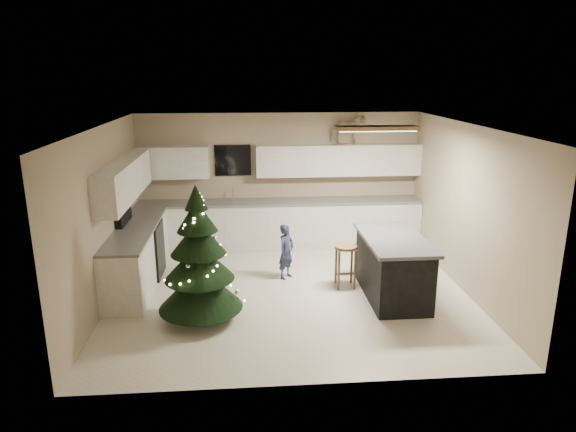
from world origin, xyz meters
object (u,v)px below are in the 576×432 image
(island, at_px, (393,267))
(rocking_horse, at_px, (348,129))
(christmas_tree, at_px, (199,266))
(bar_stool, at_px, (346,256))
(toddler, at_px, (286,252))

(island, xyz_separation_m, rocking_horse, (-0.23, 2.59, 1.81))
(island, relative_size, rocking_horse, 2.44)
(island, bearing_deg, christmas_tree, -169.67)
(bar_stool, xyz_separation_m, christmas_tree, (-2.22, -0.94, 0.27))
(island, height_order, christmas_tree, christmas_tree)
(bar_stool, relative_size, toddler, 0.75)
(island, height_order, toddler, island)
(rocking_horse, bearing_deg, island, 171.89)
(christmas_tree, relative_size, toddler, 2.08)
(bar_stool, height_order, rocking_horse, rocking_horse)
(christmas_tree, height_order, rocking_horse, rocking_horse)
(bar_stool, bearing_deg, christmas_tree, -157.03)
(christmas_tree, bearing_deg, bar_stool, 22.97)
(island, xyz_separation_m, christmas_tree, (-2.87, -0.52, 0.32))
(toddler, bearing_deg, christmas_tree, 176.76)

